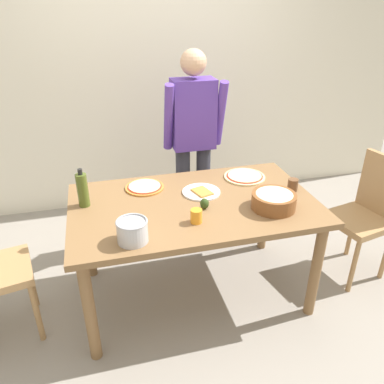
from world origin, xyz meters
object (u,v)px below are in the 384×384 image
object	(u,v)px
steel_pot	(132,231)
cup_small_brown	(293,185)
popcorn_bowl	(274,199)
olive_oil_bottle	(83,190)
cup_orange	(196,216)
chair_wooden_right	(367,211)
pizza_raw_on_board	(245,176)
person_cook	(193,137)
pizza_cooked_on_tray	(145,187)
avocado	(204,204)
plate_with_slice	(201,192)
dining_table	(194,214)

from	to	relation	value
steel_pot	cup_small_brown	bearing A→B (deg)	16.35
popcorn_bowl	olive_oil_bottle	bearing A→B (deg)	163.89
cup_orange	chair_wooden_right	bearing A→B (deg)	7.29
pizza_raw_on_board	cup_orange	world-z (taller)	cup_orange
pizza_raw_on_board	steel_pot	distance (m)	1.09
person_cook	steel_pot	size ratio (longest dim) A/B	9.34
popcorn_bowl	olive_oil_bottle	distance (m)	1.21
olive_oil_bottle	cup_orange	bearing A→B (deg)	-30.45
pizza_raw_on_board	cup_small_brown	distance (m)	0.37
cup_small_brown	pizza_cooked_on_tray	bearing A→B (deg)	163.49
popcorn_bowl	avocado	size ratio (longest dim) A/B	4.00
cup_small_brown	pizza_raw_on_board	bearing A→B (deg)	130.96
plate_with_slice	avocado	bearing A→B (deg)	-100.80
pizza_raw_on_board	olive_oil_bottle	world-z (taller)	olive_oil_bottle
person_cook	cup_small_brown	xyz separation A→B (m)	(0.51, -0.76, -0.14)
avocado	chair_wooden_right	bearing A→B (deg)	1.34
person_cook	pizza_raw_on_board	distance (m)	0.58
pizza_raw_on_board	avocado	size ratio (longest dim) A/B	4.33
person_cook	chair_wooden_right	size ratio (longest dim) A/B	1.71
chair_wooden_right	popcorn_bowl	xyz separation A→B (m)	(-0.85, -0.13, 0.28)
chair_wooden_right	pizza_raw_on_board	bearing A→B (deg)	158.51
person_cook	cup_small_brown	bearing A→B (deg)	-56.39
plate_with_slice	cup_orange	distance (m)	0.38
pizza_cooked_on_tray	cup_small_brown	distance (m)	1.03
olive_oil_bottle	steel_pot	bearing A→B (deg)	-62.01
olive_oil_bottle	cup_orange	world-z (taller)	olive_oil_bottle
dining_table	steel_pot	xyz separation A→B (m)	(-0.44, -0.34, 0.16)
dining_table	person_cook	xyz separation A→B (m)	(0.20, 0.76, 0.27)
dining_table	avocado	distance (m)	0.16
pizza_cooked_on_tray	cup_small_brown	xyz separation A→B (m)	(0.99, -0.29, 0.03)
pizza_cooked_on_tray	avocado	bearing A→B (deg)	-49.53
steel_pot	avocado	world-z (taller)	steel_pot
plate_with_slice	popcorn_bowl	size ratio (longest dim) A/B	0.93
pizza_cooked_on_tray	cup_orange	distance (m)	0.58
steel_pot	cup_orange	bearing A→B (deg)	14.48
pizza_cooked_on_tray	cup_small_brown	size ratio (longest dim) A/B	3.19
plate_with_slice	steel_pot	distance (m)	0.69
chair_wooden_right	dining_table	bearing A→B (deg)	177.12
person_cook	chair_wooden_right	xyz separation A→B (m)	(1.12, -0.82, -0.40)
plate_with_slice	avocado	world-z (taller)	avocado
chair_wooden_right	olive_oil_bottle	size ratio (longest dim) A/B	3.71
pizza_cooked_on_tray	plate_with_slice	world-z (taller)	plate_with_slice
person_cook	olive_oil_bottle	bearing A→B (deg)	-144.98
chair_wooden_right	avocado	world-z (taller)	chair_wooden_right
pizza_raw_on_board	avocado	bearing A→B (deg)	-138.69
pizza_cooked_on_tray	popcorn_bowl	xyz separation A→B (m)	(0.75, -0.48, 0.05)
steel_pot	cup_orange	distance (m)	0.40
cup_orange	popcorn_bowl	bearing A→B (deg)	4.65
person_cook	avocado	size ratio (longest dim) A/B	23.14
chair_wooden_right	olive_oil_bottle	distance (m)	2.05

